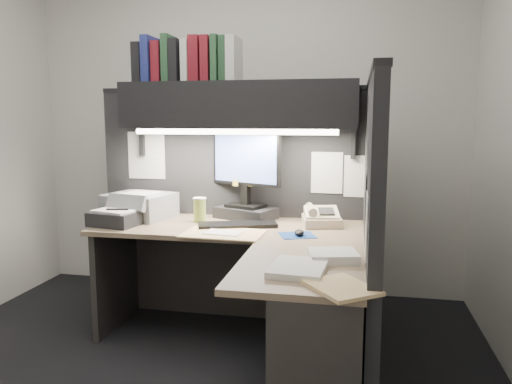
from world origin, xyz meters
The scene contains 21 objects.
floor centered at (0.00, 0.00, 0.00)m, with size 3.50×3.50×0.00m, color black.
wall_back centered at (0.00, 1.50, 1.35)m, with size 3.50×0.04×2.70m, color silver.
partition_back centered at (0.03, 0.93, 0.80)m, with size 1.90×0.06×1.60m, color black.
partition_right centered at (0.98, 0.18, 0.80)m, with size 0.06×1.50×1.60m, color black.
desk centered at (0.43, 0.00, 0.44)m, with size 1.70×1.53×0.73m.
overhead_shelf centered at (0.12, 0.75, 1.50)m, with size 1.55×0.34×0.30m, color black.
task_light_tube centered at (0.12, 0.61, 1.33)m, with size 0.04×0.04×1.32m, color white.
monitor centered at (0.15, 0.82, 0.97)m, with size 0.52×0.38×0.60m.
keyboard centered at (0.16, 0.54, 0.74)m, with size 0.50×0.17×0.02m, color black.
mousepad centered at (0.56, 0.37, 0.73)m, with size 0.20×0.18×0.00m, color navy.
mouse centered at (0.58, 0.36, 0.75)m, with size 0.06×0.09×0.03m, color black.
telephone centered at (0.68, 0.68, 0.78)m, with size 0.23×0.24×0.10m, color beige.
coffee_cup centered at (-0.12, 0.63, 0.81)m, with size 0.08×0.08×0.15m, color #B8CA50.
printer centered at (-0.58, 0.70, 0.81)m, with size 0.42×0.36×0.17m, color gray.
notebook_stack centered at (-0.62, 0.44, 0.77)m, with size 0.30×0.25×0.09m, color black.
open_folder centered at (0.13, 0.32, 0.73)m, with size 0.47×0.31×0.01m, color #DEB87D.
paper_stack_a centered at (0.80, -0.11, 0.75)m, with size 0.23×0.20×0.04m, color white.
paper_stack_b centered at (0.65, -0.33, 0.74)m, with size 0.24×0.30×0.03m, color white.
manila_stack centered at (0.85, -0.53, 0.74)m, with size 0.22×0.28×0.02m, color #DEB87D.
binder_row centered at (-0.22, 0.75, 1.79)m, with size 0.71×0.25×0.30m.
pinned_papers centered at (0.42, 0.56, 1.05)m, with size 1.76×1.31×0.51m.
Camera 1 is at (0.90, -2.49, 1.41)m, focal length 35.00 mm.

